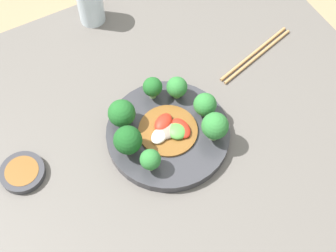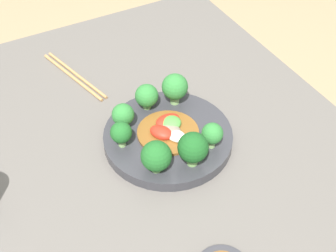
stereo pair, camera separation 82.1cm
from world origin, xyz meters
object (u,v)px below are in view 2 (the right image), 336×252
at_px(broccoli_south, 122,134).
at_px(broccoli_southwest, 123,115).
at_px(broccoli_northwest, 175,87).
at_px(broccoli_east, 193,148).
at_px(chopsticks, 74,76).
at_px(plate, 168,137).
at_px(broccoli_southeast, 156,156).
at_px(stirfry_center, 169,130).
at_px(broccoli_west, 147,96).
at_px(broccoli_northeast, 212,134).

relative_size(broccoli_south, broccoli_southwest, 1.00).
bearing_deg(broccoli_northwest, broccoli_east, -18.12).
bearing_deg(broccoli_east, chopsticks, -165.74).
relative_size(plate, broccoli_southeast, 3.95).
height_order(broccoli_southeast, broccoli_south, broccoli_southeast).
distance_m(plate, chopsticks, 0.30).
bearing_deg(stirfry_center, broccoli_south, -96.34).
xyz_separation_m(broccoli_southwest, broccoli_west, (-0.03, 0.07, 0.00)).
xyz_separation_m(broccoli_southeast, stirfry_center, (-0.07, 0.06, -0.03)).
distance_m(broccoli_south, broccoli_northwest, 0.16).
distance_m(broccoli_northwest, broccoli_southwest, 0.12).
relative_size(broccoli_southeast, broccoli_west, 1.15).
height_order(broccoli_southwest, broccoli_west, broccoli_west).
xyz_separation_m(plate, broccoli_northwest, (-0.07, 0.06, 0.05)).
bearing_deg(broccoli_south, broccoli_northeast, 61.44).
relative_size(broccoli_northeast, stirfry_center, 0.45).
bearing_deg(broccoli_west, broccoli_northeast, 20.54).
relative_size(broccoli_east, chopsticks, 0.32).
xyz_separation_m(broccoli_southwest, stirfry_center, (0.06, 0.07, -0.02)).
height_order(broccoli_southwest, stirfry_center, broccoli_southwest).
bearing_deg(broccoli_east, broccoli_northwest, 161.88).
bearing_deg(broccoli_southeast, chopsticks, -175.16).
height_order(broccoli_southeast, broccoli_east, broccoli_east).
distance_m(broccoli_northwest, chopsticks, 0.26).
bearing_deg(broccoli_northwest, plate, -37.03).
height_order(stirfry_center, chopsticks, stirfry_center).
relative_size(broccoli_northwest, stirfry_center, 0.57).
bearing_deg(broccoli_southwest, plate, 49.27).
distance_m(broccoli_northwest, broccoli_northeast, 0.14).
height_order(broccoli_south, broccoli_northwest, broccoli_northwest).
xyz_separation_m(plate, chopsticks, (-0.28, -0.09, -0.01)).
height_order(broccoli_northeast, chopsticks, broccoli_northeast).
xyz_separation_m(broccoli_south, stirfry_center, (0.01, 0.09, -0.02)).
relative_size(plate, broccoli_northwest, 3.65).
bearing_deg(broccoli_southwest, stirfry_center, 50.64).
height_order(broccoli_south, broccoli_east, broccoli_east).
distance_m(plate, broccoli_southwest, 0.10).
bearing_deg(broccoli_southeast, broccoli_southwest, -177.49).
bearing_deg(stirfry_center, chopsticks, -161.54).
distance_m(plate, broccoli_west, 0.10).
bearing_deg(chopsticks, plate, 18.03).
distance_m(broccoli_south, chopsticks, 0.28).
bearing_deg(chopsticks, broccoli_west, 24.66).
height_order(plate, broccoli_southeast, broccoli_southeast).
relative_size(broccoli_south, chopsticks, 0.25).
bearing_deg(broccoli_southeast, broccoli_northwest, 140.99).
xyz_separation_m(broccoli_northwest, broccoli_northeast, (0.14, 0.00, -0.01)).
relative_size(broccoli_northwest, broccoli_northeast, 1.28).
relative_size(broccoli_northwest, chopsticks, 0.31).
height_order(broccoli_east, chopsticks, broccoli_east).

